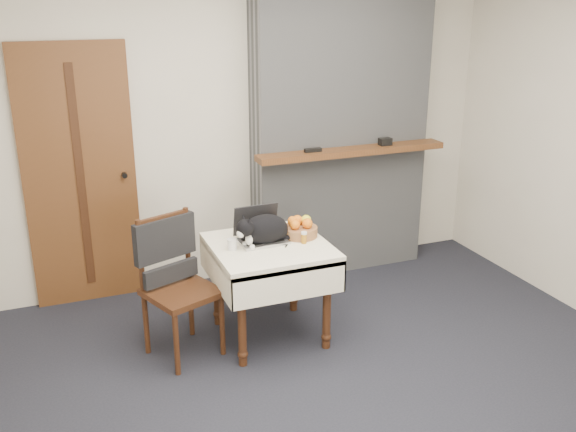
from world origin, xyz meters
name	(u,v)px	position (x,y,z in m)	size (l,w,h in m)	color
ground	(334,402)	(0.00, 0.00, 0.00)	(4.50, 4.50, 0.00)	black
room_shell	(307,95)	(0.00, 0.46, 1.76)	(4.52, 4.01, 2.61)	beige
door	(80,178)	(-1.20, 1.97, 1.00)	(0.82, 0.10, 2.00)	brown
chimney	(340,122)	(0.90, 1.85, 1.30)	(1.62, 0.48, 2.60)	gray
side_table	(270,259)	(-0.08, 0.89, 0.59)	(0.78, 0.78, 0.70)	#3D1F10
laptop	(260,232)	(-0.12, 0.99, 0.76)	(0.33, 0.28, 0.24)	#B7B7BC
cat	(266,229)	(-0.10, 0.92, 0.80)	(0.50, 0.29, 0.24)	black
cream_jar	(232,244)	(-0.34, 0.89, 0.74)	(0.07, 0.07, 0.08)	silver
pill_bottle	(304,237)	(0.14, 0.82, 0.74)	(0.04, 0.04, 0.08)	#AB6E15
fruit_basket	(300,229)	(0.17, 0.96, 0.76)	(0.25, 0.25, 0.14)	#91623A
desk_clutter	(289,238)	(0.08, 0.95, 0.70)	(0.15, 0.02, 0.01)	black
chair	(172,266)	(-0.73, 0.97, 0.61)	(0.55, 0.55, 0.96)	#3D1F10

